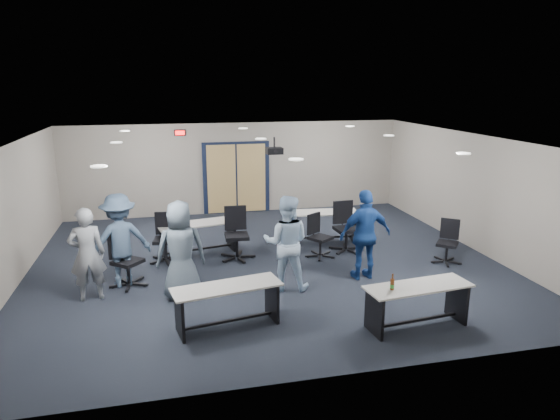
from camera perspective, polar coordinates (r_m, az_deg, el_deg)
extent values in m
plane|color=black|center=(11.07, -1.59, -6.02)|extent=(10.00, 10.00, 0.00)
cube|color=gray|center=(15.02, -5.04, 4.76)|extent=(10.00, 0.04, 2.70)
cube|color=gray|center=(6.53, 6.28, -8.40)|extent=(10.00, 0.04, 2.70)
cube|color=gray|center=(10.89, -28.39, -0.71)|extent=(0.04, 9.00, 2.70)
cube|color=gray|center=(12.62, 21.24, 1.95)|extent=(0.04, 9.00, 2.70)
cube|color=silver|center=(10.43, -1.69, 8.01)|extent=(10.00, 9.00, 0.04)
cube|color=black|center=(15.04, -5.00, 3.62)|extent=(2.00, 0.06, 2.20)
cube|color=tan|center=(14.97, -6.70, 3.52)|extent=(0.85, 0.04, 2.05)
cube|color=tan|center=(15.09, -3.30, 3.69)|extent=(0.85, 0.04, 2.05)
cube|color=black|center=(14.69, -11.37, 8.65)|extent=(0.32, 0.05, 0.18)
cube|color=#FF0C0C|center=(14.66, -11.37, 8.64)|extent=(0.26, 0.02, 0.12)
cylinder|color=black|center=(10.99, -0.66, 7.72)|extent=(0.04, 0.04, 0.24)
cube|color=black|center=(11.02, -0.65, 6.79)|extent=(0.35, 0.30, 0.14)
cylinder|color=black|center=(10.87, -0.48, 6.69)|extent=(0.08, 0.03, 0.08)
cube|color=beige|center=(8.10, -6.10, -8.72)|extent=(1.83, 0.89, 0.03)
cube|color=black|center=(8.08, -11.42, -11.78)|extent=(0.14, 0.54, 0.68)
cube|color=black|center=(8.49, -0.93, -10.15)|extent=(0.14, 0.54, 0.68)
cube|color=black|center=(8.36, -5.99, -12.50)|extent=(1.54, 0.33, 0.04)
cube|color=beige|center=(8.37, 15.54, -8.41)|extent=(1.80, 0.76, 0.03)
cube|color=black|center=(8.13, 10.72, -11.58)|extent=(0.10, 0.54, 0.68)
cube|color=black|center=(8.95, 19.57, -9.68)|extent=(0.10, 0.54, 0.68)
cube|color=black|center=(8.62, 15.26, -12.08)|extent=(1.56, 0.21, 0.04)
cube|color=beige|center=(11.58, -9.42, -1.54)|extent=(1.89, 0.95, 0.03)
cube|color=black|center=(11.52, -13.20, -3.73)|extent=(0.16, 0.55, 0.70)
cube|color=black|center=(11.90, -5.62, -2.80)|extent=(0.16, 0.55, 0.70)
cube|color=black|center=(11.76, -9.29, -4.43)|extent=(1.58, 0.37, 0.04)
cylinder|color=red|center=(11.75, -6.13, -0.81)|extent=(0.08, 0.08, 0.12)
cube|color=beige|center=(12.32, 4.58, -0.27)|extent=(1.94, 0.85, 0.03)
cube|color=black|center=(12.30, 0.71, -2.09)|extent=(0.12, 0.58, 0.73)
cube|color=black|center=(12.60, 8.29, -1.84)|extent=(0.12, 0.58, 0.73)
cube|color=black|center=(12.50, 4.52, -3.12)|extent=(1.66, 0.25, 0.04)
imported|color=gray|center=(9.63, -21.18, -4.74)|extent=(0.69, 0.50, 1.74)
imported|color=#4C5B69|center=(9.23, -11.27, -4.53)|extent=(0.93, 0.64, 1.83)
imported|color=#BEDEFC|center=(9.47, 0.72, -3.75)|extent=(1.06, 0.94, 1.83)
imported|color=navy|center=(10.09, 9.72, -2.80)|extent=(1.09, 0.50, 1.83)
imported|color=#3E5470|center=(10.09, -17.84, -3.31)|extent=(1.33, 1.00, 1.83)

